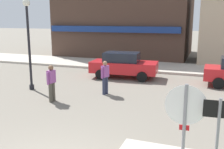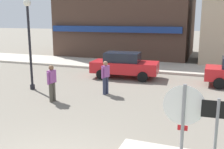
{
  "view_description": "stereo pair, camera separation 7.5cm",
  "coord_description": "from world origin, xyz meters",
  "px_view_note": "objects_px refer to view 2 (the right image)",
  "views": [
    {
      "loc": [
        3.36,
        -4.51,
        3.54
      ],
      "look_at": [
        0.06,
        4.5,
        1.5
      ],
      "focal_mm": 42.0,
      "sensor_mm": 36.0,
      "label": 1
    },
    {
      "loc": [
        3.43,
        -4.48,
        3.54
      ],
      "look_at": [
        0.06,
        4.5,
        1.5
      ],
      "focal_mm": 42.0,
      "sensor_mm": 36.0,
      "label": 2
    }
  ],
  "objects_px": {
    "stop_sign": "(183,122)",
    "parked_car_nearest": "(124,65)",
    "one_way_sign": "(216,137)",
    "pedestrian_crossing_far": "(106,76)",
    "pedestrian_crossing_near": "(52,82)",
    "lamp_post": "(29,31)"
  },
  "relations": [
    {
      "from": "stop_sign",
      "to": "parked_car_nearest",
      "type": "height_order",
      "value": "stop_sign"
    },
    {
      "from": "one_way_sign",
      "to": "pedestrian_crossing_far",
      "type": "bearing_deg",
      "value": 127.56
    },
    {
      "from": "one_way_sign",
      "to": "pedestrian_crossing_near",
      "type": "distance_m",
      "value": 7.84
    },
    {
      "from": "parked_car_nearest",
      "to": "pedestrian_crossing_near",
      "type": "bearing_deg",
      "value": -104.63
    },
    {
      "from": "parked_car_nearest",
      "to": "stop_sign",
      "type": "bearing_deg",
      "value": -65.88
    },
    {
      "from": "pedestrian_crossing_far",
      "to": "pedestrian_crossing_near",
      "type": "bearing_deg",
      "value": -133.19
    },
    {
      "from": "stop_sign",
      "to": "lamp_post",
      "type": "height_order",
      "value": "lamp_post"
    },
    {
      "from": "stop_sign",
      "to": "one_way_sign",
      "type": "height_order",
      "value": "stop_sign"
    },
    {
      "from": "pedestrian_crossing_near",
      "to": "parked_car_nearest",
      "type": "bearing_deg",
      "value": 75.37
    },
    {
      "from": "stop_sign",
      "to": "lamp_post",
      "type": "distance_m",
      "value": 9.91
    },
    {
      "from": "stop_sign",
      "to": "pedestrian_crossing_far",
      "type": "relative_size",
      "value": 1.43
    },
    {
      "from": "lamp_post",
      "to": "parked_car_nearest",
      "type": "distance_m",
      "value": 5.94
    },
    {
      "from": "stop_sign",
      "to": "lamp_post",
      "type": "bearing_deg",
      "value": 144.78
    },
    {
      "from": "one_way_sign",
      "to": "parked_car_nearest",
      "type": "distance_m",
      "value": 11.17
    },
    {
      "from": "parked_car_nearest",
      "to": "pedestrian_crossing_far",
      "type": "bearing_deg",
      "value": -85.68
    },
    {
      "from": "stop_sign",
      "to": "one_way_sign",
      "type": "xyz_separation_m",
      "value": [
        0.63,
        -0.07,
        -0.19
      ]
    },
    {
      "from": "one_way_sign",
      "to": "pedestrian_crossing_near",
      "type": "bearing_deg",
      "value": 146.38
    },
    {
      "from": "pedestrian_crossing_near",
      "to": "pedestrian_crossing_far",
      "type": "height_order",
      "value": "same"
    },
    {
      "from": "pedestrian_crossing_near",
      "to": "stop_sign",
      "type": "bearing_deg",
      "value": -35.88
    },
    {
      "from": "stop_sign",
      "to": "pedestrian_crossing_near",
      "type": "height_order",
      "value": "stop_sign"
    },
    {
      "from": "parked_car_nearest",
      "to": "pedestrian_crossing_far",
      "type": "height_order",
      "value": "pedestrian_crossing_far"
    },
    {
      "from": "stop_sign",
      "to": "lamp_post",
      "type": "xyz_separation_m",
      "value": [
        -8.01,
        5.65,
        1.44
      ]
    }
  ]
}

